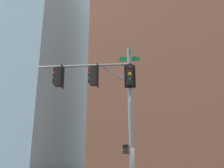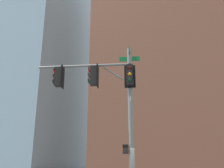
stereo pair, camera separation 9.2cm
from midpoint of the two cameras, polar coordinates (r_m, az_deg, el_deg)
signal_pole_assembly at (r=12.30m, az=-0.65°, el=-2.73°), size 5.21×1.38×7.45m
building_brick_nearside at (r=42.72m, az=12.56°, el=10.23°), size 20.60×19.40×42.57m
building_brick_midblock at (r=51.46m, az=14.41°, el=6.99°), size 19.12×17.31×45.04m
building_glass_tower at (r=70.67m, az=-19.88°, el=14.15°), size 30.36×29.94×74.96m
building_brick_farside at (r=60.16m, az=-17.29°, el=7.32°), size 17.47×14.28×52.17m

